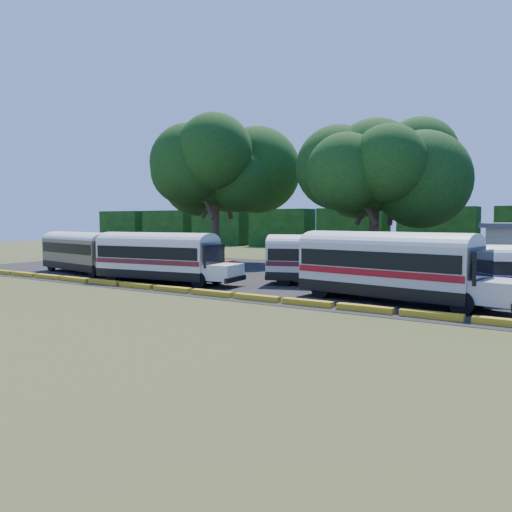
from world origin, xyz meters
The scene contains 11 objects.
ground centered at (0.00, 0.00, 0.00)m, with size 160.00×160.00×0.00m, color #2F4717.
asphalt_strip centered at (1.00, 12.00, 0.01)m, with size 64.00×24.00×0.02m, color black.
curb centered at (0.00, 1.00, 0.15)m, with size 53.70×0.45×0.30m.
treeline_backdrop centered at (0.00, 48.00, 3.00)m, with size 130.00×4.00×6.00m.
bus_beige centered at (-17.65, 4.82, 1.90)m, with size 10.34×4.18×3.31m.
bus_red centered at (-10.36, 6.48, 1.81)m, with size 9.87×3.88×3.16m.
bus_cream_west centered at (-8.03, 3.66, 1.94)m, with size 10.66×3.77×3.43m.
bus_cream_east centered at (2.50, 8.75, 1.87)m, with size 10.33×5.53×3.31m.
bus_white_red centered at (7.59, 4.24, 2.07)m, with size 11.42×4.27×3.66m.
tree_west centered at (-14.38, 18.13, 9.88)m, with size 11.32×11.32×14.07m.
tree_center centered at (1.49, 18.99, 8.73)m, with size 10.38×10.38×12.57m.
Camera 1 is at (15.70, -21.08, 4.27)m, focal length 35.00 mm.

